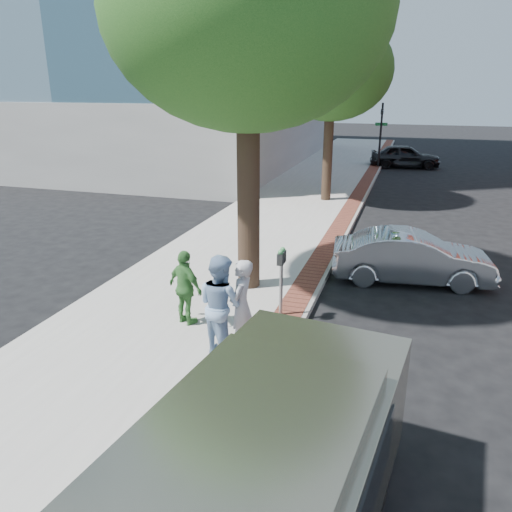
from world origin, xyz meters
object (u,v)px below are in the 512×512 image
at_px(bg_car, 405,156).
at_px(van, 255,498).
at_px(person_officer, 221,305).
at_px(sedan_silver, 412,257).
at_px(person_gray, 241,306).
at_px(person_green, 186,288).
at_px(parking_meter, 281,268).

bearing_deg(bg_car, van, 172.68).
bearing_deg(person_officer, sedan_silver, -90.71).
height_order(sedan_silver, bg_car, bg_car).
bearing_deg(bg_car, person_gray, 168.79).
distance_m(person_gray, person_green, 1.59).
height_order(sedan_silver, van, van).
height_order(parking_meter, person_officer, person_officer).
distance_m(person_green, van, 5.68).
distance_m(parking_meter, person_green, 1.98).
relative_size(person_officer, sedan_silver, 0.47).
bearing_deg(person_officer, parking_meter, -77.14).
xyz_separation_m(person_officer, bg_car, (2.44, 24.25, -0.38)).
relative_size(person_officer, bg_car, 0.45).
distance_m(person_officer, sedan_silver, 5.94).
bearing_deg(parking_meter, van, -77.66).
relative_size(person_officer, person_green, 1.20).
height_order(person_officer, person_green, person_officer).
bearing_deg(parking_meter, person_officer, -108.90).
bearing_deg(sedan_silver, parking_meter, 133.62).
height_order(person_green, sedan_silver, person_green).
bearing_deg(bg_car, person_green, 165.20).
distance_m(person_green, sedan_silver, 5.95).
height_order(person_gray, person_officer, person_officer).
bearing_deg(person_officer, person_green, -6.79).
height_order(person_gray, van, van).
distance_m(bg_car, van, 28.20).
xyz_separation_m(person_green, van, (2.98, -4.83, 0.16)).
bearing_deg(van, sedan_silver, 88.70).
xyz_separation_m(person_officer, sedan_silver, (3.18, 5.00, -0.43)).
relative_size(person_officer, van, 0.34).
xyz_separation_m(parking_meter, van, (1.26, -5.76, -0.13)).
relative_size(person_gray, bg_car, 0.42).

